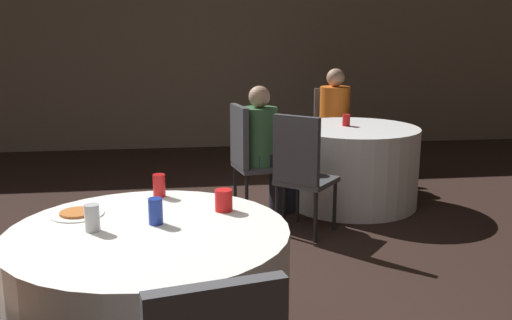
{
  "coord_description": "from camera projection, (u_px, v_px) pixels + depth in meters",
  "views": [
    {
      "loc": [
        0.36,
        -2.59,
        1.6
      ],
      "look_at": [
        0.8,
        0.73,
        0.82
      ],
      "focal_mm": 40.0,
      "sensor_mm": 36.0,
      "label": 1
    }
  ],
  "objects": [
    {
      "name": "chair_far_southwest",
      "position": [
        301.0,
        166.0,
        4.38
      ],
      "size": [
        0.56,
        0.56,
        0.96
      ],
      "rotation": [
        0.0,
        0.0,
        -0.7
      ],
      "color": "#47474C",
      "rests_on": "ground_plane"
    },
    {
      "name": "cup_far",
      "position": [
        346.0,
        120.0,
        5.23
      ],
      "size": [
        0.07,
        0.07,
        0.11
      ],
      "color": "red",
      "rests_on": "table_far"
    },
    {
      "name": "table_near",
      "position": [
        152.0,
        304.0,
        2.62
      ],
      "size": [
        1.26,
        1.26,
        0.72
      ],
      "color": "white",
      "rests_on": "ground_plane"
    },
    {
      "name": "person_green_jacket",
      "position": [
        267.0,
        151.0,
        4.95
      ],
      "size": [
        0.49,
        0.35,
        1.12
      ],
      "rotation": [
        0.0,
        0.0,
        -1.38
      ],
      "color": "black",
      "rests_on": "ground_plane"
    },
    {
      "name": "cup_near",
      "position": [
        224.0,
        200.0,
        2.79
      ],
      "size": [
        0.09,
        0.09,
        0.11
      ],
      "color": "red",
      "rests_on": "table_near"
    },
    {
      "name": "chair_far_west",
      "position": [
        248.0,
        152.0,
        4.9
      ],
      "size": [
        0.47,
        0.47,
        0.96
      ],
      "rotation": [
        0.0,
        0.0,
        -1.38
      ],
      "color": "#47474C",
      "rests_on": "ground_plane"
    },
    {
      "name": "person_orange_shirt",
      "position": [
        335.0,
        126.0,
        6.02
      ],
      "size": [
        0.33,
        0.5,
        1.19
      ],
      "rotation": [
        0.0,
        0.0,
        -3.21
      ],
      "color": "#4C4238",
      "rests_on": "ground_plane"
    },
    {
      "name": "chair_far_north",
      "position": [
        332.0,
        126.0,
        6.2
      ],
      "size": [
        0.43,
        0.43,
        0.96
      ],
      "rotation": [
        0.0,
        0.0,
        -3.21
      ],
      "color": "#47474C",
      "rests_on": "ground_plane"
    },
    {
      "name": "pizza_plate_near",
      "position": [
        77.0,
        213.0,
        2.74
      ],
      "size": [
        0.25,
        0.25,
        0.02
      ],
      "color": "white",
      "rests_on": "table_near"
    },
    {
      "name": "soda_can_blue",
      "position": [
        156.0,
        211.0,
        2.6
      ],
      "size": [
        0.07,
        0.07,
        0.12
      ],
      "color": "#1E38A5",
      "rests_on": "table_near"
    },
    {
      "name": "table_far",
      "position": [
        353.0,
        166.0,
        5.26
      ],
      "size": [
        1.18,
        1.18,
        0.72
      ],
      "color": "white",
      "rests_on": "ground_plane"
    },
    {
      "name": "soda_can_red",
      "position": [
        159.0,
        186.0,
        3.02
      ],
      "size": [
        0.07,
        0.07,
        0.12
      ],
      "color": "red",
      "rests_on": "table_near"
    },
    {
      "name": "wall_back",
      "position": [
        151.0,
        44.0,
        7.5
      ],
      "size": [
        16.0,
        0.06,
        2.8
      ],
      "color": "#7A6B5B",
      "rests_on": "ground_plane"
    },
    {
      "name": "soda_can_silver",
      "position": [
        92.0,
        218.0,
        2.51
      ],
      "size": [
        0.07,
        0.07,
        0.12
      ],
      "color": "silver",
      "rests_on": "table_near"
    }
  ]
}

